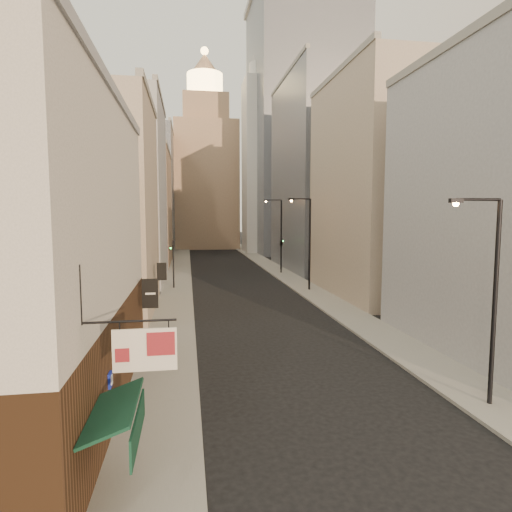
% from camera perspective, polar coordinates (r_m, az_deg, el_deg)
% --- Properties ---
extents(sidewalk_left, '(3.00, 140.00, 0.15)m').
position_cam_1_polar(sidewalk_left, '(63.28, -10.07, -1.36)').
color(sidewalk_left, gray).
rests_on(sidewalk_left, ground).
extents(sidewalk_right, '(3.00, 140.00, 0.15)m').
position_cam_1_polar(sidewalk_right, '(64.38, 1.58, -1.16)').
color(sidewalk_right, gray).
rests_on(sidewalk_right, ground).
extents(near_building_left, '(8.30, 23.04, 12.30)m').
position_cam_1_polar(near_building_left, '(17.80, -27.41, -0.05)').
color(near_building_left, '#4F311C').
rests_on(near_building_left, ground).
extents(left_bldg_beige, '(8.00, 12.00, 16.00)m').
position_cam_1_polar(left_bldg_beige, '(34.47, -20.29, 5.92)').
color(left_bldg_beige, gray).
rests_on(left_bldg_beige, ground).
extents(left_bldg_grey, '(8.00, 16.00, 20.00)m').
position_cam_1_polar(left_bldg_grey, '(50.32, -16.83, 8.07)').
color(left_bldg_grey, gray).
rests_on(left_bldg_grey, ground).
extents(left_bldg_tan, '(8.00, 18.00, 17.00)m').
position_cam_1_polar(left_bldg_tan, '(68.15, -14.78, 6.13)').
color(left_bldg_tan, '#96765B').
rests_on(left_bldg_tan, ground).
extents(left_bldg_wingrid, '(8.00, 20.00, 24.00)m').
position_cam_1_polar(left_bldg_wingrid, '(88.19, -13.56, 8.25)').
color(left_bldg_wingrid, gray).
rests_on(left_bldg_wingrid, ground).
extents(right_bldg_beige, '(8.00, 16.00, 20.00)m').
position_cam_1_polar(right_bldg_beige, '(41.71, 15.72, 8.67)').
color(right_bldg_beige, gray).
rests_on(right_bldg_beige, ground).
extents(right_bldg_wingrid, '(8.00, 20.00, 26.00)m').
position_cam_1_polar(right_bldg_wingrid, '(60.63, 7.71, 10.62)').
color(right_bldg_wingrid, gray).
rests_on(right_bldg_wingrid, ground).
extents(highrise, '(21.00, 23.00, 51.20)m').
position_cam_1_polar(highrise, '(90.78, 6.27, 16.98)').
color(highrise, gray).
rests_on(highrise, ground).
extents(clock_tower, '(14.00, 14.00, 44.90)m').
position_cam_1_polar(clock_tower, '(100.43, -6.71, 11.23)').
color(clock_tower, '#96765B').
rests_on(clock_tower, ground).
extents(white_tower, '(8.00, 8.00, 41.50)m').
position_cam_1_polar(white_tower, '(87.89, 1.06, 12.73)').
color(white_tower, silver).
rests_on(white_tower, ground).
extents(streetlamp_near, '(2.14, 0.23, 8.18)m').
position_cam_1_polar(streetlamp_near, '(18.74, 28.78, -4.02)').
color(streetlamp_near, black).
rests_on(streetlamp_near, ground).
extents(streetlamp_mid, '(2.38, 0.63, 9.16)m').
position_cam_1_polar(streetlamp_mid, '(42.35, 6.89, 2.33)').
color(streetlamp_mid, black).
rests_on(streetlamp_mid, ground).
extents(streetlamp_far, '(2.41, 1.06, 9.62)m').
position_cam_1_polar(streetlamp_far, '(58.26, 3.14, 3.48)').
color(streetlamp_far, black).
rests_on(streetlamp_far, ground).
extents(traffic_light_left, '(0.61, 0.56, 5.00)m').
position_cam_1_polar(traffic_light_left, '(44.08, -10.99, 0.30)').
color(traffic_light_left, black).
rests_on(traffic_light_left, ground).
extents(traffic_light_right, '(0.77, 0.77, 5.00)m').
position_cam_1_polar(traffic_light_right, '(54.81, 3.38, 1.62)').
color(traffic_light_right, black).
rests_on(traffic_light_right, ground).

